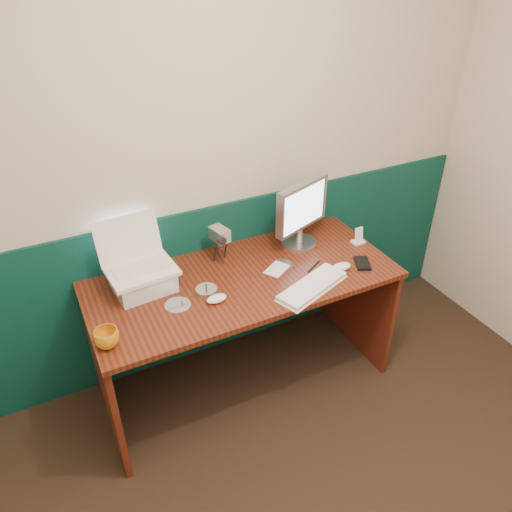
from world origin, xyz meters
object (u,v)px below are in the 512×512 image
monitor (300,215)px  camcorder (220,244)px  keyboard (312,287)px  mug (107,338)px  laptop (138,249)px  desk (244,332)px

monitor → camcorder: (-0.47, 0.04, -0.08)m
monitor → camcorder: size_ratio=1.77×
keyboard → mug: 1.01m
laptop → mug: laptop is taller
camcorder → mug: bearing=-163.6°
desk → laptop: size_ratio=4.92×
desk → keyboard: (0.27, -0.24, 0.39)m
laptop → monitor: bearing=-3.8°
monitor → keyboard: size_ratio=0.93×
keyboard → laptop: bearing=132.8°
mug → desk: bearing=15.1°
monitor → keyboard: bearing=-132.2°
camcorder → laptop: bearing=174.3°
desk → mug: (-0.74, -0.20, 0.42)m
keyboard → mug: size_ratio=3.70×
laptop → monitor: size_ratio=0.86×
monitor → desk: bearing=179.7°
mug → camcorder: bearing=29.6°
monitor → mug: size_ratio=3.45×
mug → camcorder: (0.70, 0.40, 0.06)m
keyboard → camcorder: (-0.31, 0.44, 0.09)m
mug → monitor: bearing=17.0°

